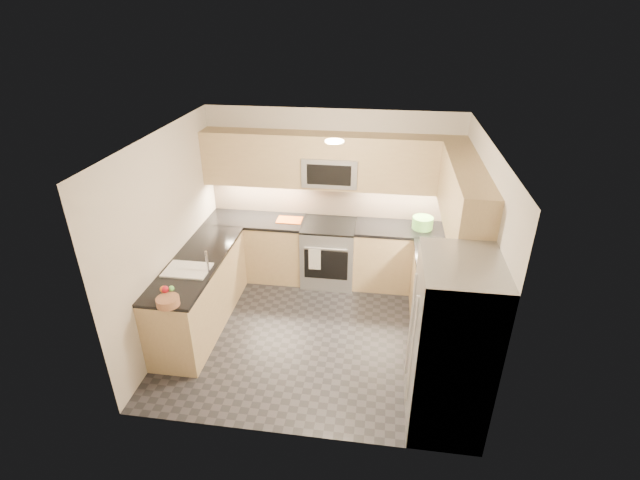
{
  "coord_description": "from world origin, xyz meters",
  "views": [
    {
      "loc": [
        0.71,
        -4.69,
        3.76
      ],
      "look_at": [
        0.0,
        0.35,
        1.15
      ],
      "focal_mm": 26.0,
      "sensor_mm": 36.0,
      "label": 1
    }
  ],
  "objects": [
    {
      "name": "countertop_peninsula",
      "position": [
        -1.5,
        0.0,
        0.92
      ],
      "size": [
        0.63,
        2.0,
        0.04
      ],
      "primitive_type": "cube",
      "color": "black",
      "rests_on": "base_cab_peninsula"
    },
    {
      "name": "wall_left",
      "position": [
        -1.8,
        0.0,
        1.25
      ],
      "size": [
        0.02,
        3.2,
        2.5
      ],
      "primitive_type": "cube",
      "color": "beige",
      "rests_on": "floor"
    },
    {
      "name": "microwave",
      "position": [
        0.0,
        1.4,
        1.7
      ],
      "size": [
        0.76,
        0.4,
        0.4
      ],
      "primitive_type": "cube",
      "color": "#989BA0",
      "rests_on": "upper_cab_back"
    },
    {
      "name": "dish_towel_check",
      "position": [
        -0.15,
        0.91,
        0.55
      ],
      "size": [
        0.17,
        0.02,
        0.32
      ],
      "primitive_type": "cube",
      "rotation": [
        0.0,
        0.0,
        0.04
      ],
      "color": "silver",
      "rests_on": "oven_handle"
    },
    {
      "name": "upper_cab_back",
      "position": [
        0.0,
        1.43,
        1.83
      ],
      "size": [
        3.6,
        0.35,
        0.75
      ],
      "primitive_type": "cube",
      "color": "tan",
      "rests_on": "wall_back"
    },
    {
      "name": "microwave_door",
      "position": [
        0.0,
        1.2,
        1.7
      ],
      "size": [
        0.6,
        0.01,
        0.28
      ],
      "primitive_type": "cube",
      "color": "black",
      "rests_on": "microwave"
    },
    {
      "name": "wall_right",
      "position": [
        1.8,
        0.0,
        1.25
      ],
      "size": [
        0.02,
        3.2,
        2.5
      ],
      "primitive_type": "cube",
      "color": "beige",
      "rests_on": "floor"
    },
    {
      "name": "base_cab_back_right",
      "position": [
        1.09,
        1.3,
        0.45
      ],
      "size": [
        1.42,
        0.6,
        0.9
      ],
      "primitive_type": "cube",
      "color": "tan",
      "rests_on": "floor"
    },
    {
      "name": "backsplash_right",
      "position": [
        1.8,
        0.45,
        1.2
      ],
      "size": [
        0.01,
        2.3,
        0.51
      ],
      "primitive_type": "cube",
      "color": "tan",
      "rests_on": "wall_right"
    },
    {
      "name": "countertop_back_left",
      "position": [
        -1.09,
        1.3,
        0.92
      ],
      "size": [
        1.42,
        0.63,
        0.04
      ],
      "primitive_type": "cube",
      "color": "black",
      "rests_on": "base_cab_back_left"
    },
    {
      "name": "countertop_back_right",
      "position": [
        1.09,
        1.3,
        0.92
      ],
      "size": [
        1.42,
        0.63,
        0.04
      ],
      "primitive_type": "cube",
      "color": "black",
      "rests_on": "base_cab_back_right"
    },
    {
      "name": "floor",
      "position": [
        0.0,
        0.0,
        0.0
      ],
      "size": [
        3.6,
        3.2,
        0.0
      ],
      "primitive_type": "cube",
      "color": "black",
      "rests_on": "ground"
    },
    {
      "name": "countertop_right",
      "position": [
        1.5,
        0.15,
        0.92
      ],
      "size": [
        0.63,
        1.7,
        0.04
      ],
      "primitive_type": "cube",
      "color": "black",
      "rests_on": "base_cab_right"
    },
    {
      "name": "backsplash_back",
      "position": [
        0.0,
        1.6,
        1.2
      ],
      "size": [
        3.6,
        0.01,
        0.51
      ],
      "primitive_type": "cube",
      "color": "tan",
      "rests_on": "wall_back"
    },
    {
      "name": "oven_door_glass",
      "position": [
        0.0,
        0.95,
        0.45
      ],
      "size": [
        0.62,
        0.02,
        0.45
      ],
      "primitive_type": "cube",
      "color": "black",
      "rests_on": "gas_range"
    },
    {
      "name": "fridge_handle_left",
      "position": [
        1.08,
        -1.33,
        0.95
      ],
      "size": [
        0.02,
        0.02,
        1.2
      ],
      "primitive_type": "cylinder",
      "color": "#B2B5BA",
      "rests_on": "refrigerator"
    },
    {
      "name": "utensil_bowl",
      "position": [
        1.31,
        1.32,
        1.02
      ],
      "size": [
        0.33,
        0.33,
        0.17
      ],
      "primitive_type": "cylinder",
      "rotation": [
        0.0,
        0.0,
        0.14
      ],
      "color": "#58A245",
      "rests_on": "countertop_back_right"
    },
    {
      "name": "fruit_pear",
      "position": [
        -1.43,
        -0.81,
        1.05
      ],
      "size": [
        0.06,
        0.06,
        0.06
      ],
      "primitive_type": "sphere",
      "color": "#5FBE51",
      "rests_on": "fruit_basket"
    },
    {
      "name": "refrigerator",
      "position": [
        1.45,
        -1.15,
        0.9
      ],
      "size": [
        0.7,
        0.9,
        1.8
      ],
      "primitive_type": "cube",
      "color": "#96999D",
      "rests_on": "floor"
    },
    {
      "name": "faucet",
      "position": [
        -1.24,
        -0.25,
        1.08
      ],
      "size": [
        0.03,
        0.03,
        0.28
      ],
      "primitive_type": "cylinder",
      "color": "silver",
      "rests_on": "countertop_peninsula"
    },
    {
      "name": "fruit_apple",
      "position": [
        -1.49,
        -0.83,
        1.05
      ],
      "size": [
        0.08,
        0.08,
        0.08
      ],
      "primitive_type": "sphere",
      "color": "red",
      "rests_on": "fruit_basket"
    },
    {
      "name": "oven_handle",
      "position": [
        0.0,
        0.93,
        0.72
      ],
      "size": [
        0.6,
        0.02,
        0.02
      ],
      "primitive_type": "cylinder",
      "rotation": [
        0.0,
        1.57,
        0.0
      ],
      "color": "#B2B5BA",
      "rests_on": "gas_range"
    },
    {
      "name": "upper_cab_right",
      "position": [
        1.62,
        0.28,
        1.83
      ],
      "size": [
        0.35,
        1.95,
        0.75
      ],
      "primitive_type": "cube",
      "color": "tan",
      "rests_on": "wall_right"
    },
    {
      "name": "range_cooktop",
      "position": [
        0.0,
        1.28,
        0.92
      ],
      "size": [
        0.76,
        0.65,
        0.03
      ],
      "primitive_type": "cube",
      "color": "black",
      "rests_on": "gas_range"
    },
    {
      "name": "fruit_basket",
      "position": [
        -1.42,
        -0.94,
        0.98
      ],
      "size": [
        0.32,
        0.32,
        0.09
      ],
      "primitive_type": "cylinder",
      "rotation": [
        0.0,
        0.0,
        0.42
      ],
      "color": "#A56D4D",
      "rests_on": "countertop_peninsula"
    },
    {
      "name": "base_cab_right",
      "position": [
        1.5,
        0.15,
        0.45
      ],
      "size": [
        0.6,
        1.7,
        0.9
      ],
      "primitive_type": "cube",
      "color": "tan",
      "rests_on": "floor"
    },
    {
      "name": "wall_back",
      "position": [
        0.0,
        1.6,
        1.25
      ],
      "size": [
        3.6,
        0.02,
        2.5
      ],
      "primitive_type": "cube",
      "color": "beige",
      "rests_on": "floor"
    },
    {
      "name": "sink_basin",
      "position": [
        -1.5,
        -0.25,
        0.88
      ],
      "size": [
        0.52,
        0.38,
        0.16
      ],
      "primitive_type": "cube",
      "color": "white",
      "rests_on": "base_cab_peninsula"
    },
    {
      "name": "base_cab_back_left",
      "position": [
        -1.09,
        1.3,
        0.45
      ],
      "size": [
        1.42,
        0.6,
        0.9
      ],
      "primitive_type": "cube",
      "color": "tan",
      "rests_on": "floor"
    },
    {
      "name": "gas_range",
      "position": [
        0.0,
        1.28,
        0.46
      ],
      "size": [
        0.76,
        0.65,
        0.91
      ],
      "primitive_type": "cube",
      "color": "#97999E",
      "rests_on": "floor"
    },
    {
      "name": "fridge_handle_right",
      "position": [
        1.08,
        -0.97,
        0.95
      ],
      "size": [
        0.02,
        0.02,
        1.2
      ],
      "primitive_type": "cylinder",
      "color": "#B2B5BA",
      "rests_on": "refrigerator"
    },
    {
      "name": "fruit_orange",
      "position": [
        -1.51,
        -0.83,
        1.05
      ],
      "size": [
        0.08,
        0.08,
        0.08
      ],
      "primitive_type": "sphere",
      "color": "orange",
      "rests_on": "fruit_basket"
    },
    {
      "name": "base_cab_peninsula",
      "position": [
        -1.5,
        0.0,
        0.45
      ],
      "size": [
        0.6,
        2.0,
        0.9
      ],
      "primitive_type": "cube",
      "color": "tan",
      "rests_on": "floor"
    },
    {
      "name": "ceiling",
      "position": [
        0.0,
        0.0,
        2.5
      ],
      "size": [
        3.6,
        3.2,
        0.02
      ],
      "primitive_type": "cube",
      "color": "beige",
      "rests_on": "wall_back"
    },
    {
      "name": "cutting_board",
      "position": [
        -0.59,
        1.31,
        0.95
      ],
      "size": [
        0.37,
        0.26,
        0.01
      ],
      "primitive_type": "cube",
      "rotation": [
        0.0,
        0.0,
        0.01
      ],
      "color": "#CC5113",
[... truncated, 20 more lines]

